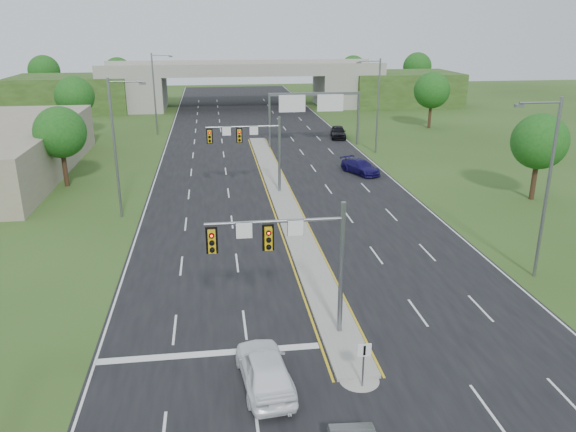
# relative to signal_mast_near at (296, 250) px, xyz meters

# --- Properties ---
(ground) EXTENTS (240.00, 240.00, 0.00)m
(ground) POSITION_rel_signal_mast_near_xyz_m (2.26, 0.07, -4.73)
(ground) COLOR #2C4619
(ground) RESTS_ON ground
(road) EXTENTS (24.00, 160.00, 0.02)m
(road) POSITION_rel_signal_mast_near_xyz_m (2.26, 35.07, -4.72)
(road) COLOR black
(road) RESTS_ON ground
(median) EXTENTS (2.00, 54.00, 0.16)m
(median) POSITION_rel_signal_mast_near_xyz_m (2.26, 23.07, -4.63)
(median) COLOR gray
(median) RESTS_ON road
(median_nose) EXTENTS (2.00, 2.00, 0.16)m
(median_nose) POSITION_rel_signal_mast_near_xyz_m (2.26, -3.93, -4.63)
(median_nose) COLOR gray
(median_nose) RESTS_ON road
(lane_markings) EXTENTS (23.72, 160.00, 0.01)m
(lane_markings) POSITION_rel_signal_mast_near_xyz_m (1.66, 28.99, -4.70)
(lane_markings) COLOR gold
(lane_markings) RESTS_ON road
(signal_mast_near) EXTENTS (6.62, 0.60, 7.00)m
(signal_mast_near) POSITION_rel_signal_mast_near_xyz_m (0.00, 0.00, 0.00)
(signal_mast_near) COLOR slate
(signal_mast_near) RESTS_ON ground
(signal_mast_far) EXTENTS (6.62, 0.60, 7.00)m
(signal_mast_far) POSITION_rel_signal_mast_near_xyz_m (0.00, 25.00, 0.00)
(signal_mast_far) COLOR slate
(signal_mast_far) RESTS_ON ground
(keep_right_sign) EXTENTS (0.60, 0.13, 2.20)m
(keep_right_sign) POSITION_rel_signal_mast_near_xyz_m (2.26, -4.45, -3.21)
(keep_right_sign) COLOR slate
(keep_right_sign) RESTS_ON ground
(sign_gantry) EXTENTS (11.58, 0.44, 6.67)m
(sign_gantry) POSITION_rel_signal_mast_near_xyz_m (8.95, 44.99, 0.51)
(sign_gantry) COLOR slate
(sign_gantry) RESTS_ON ground
(overpass) EXTENTS (80.00, 14.00, 8.10)m
(overpass) POSITION_rel_signal_mast_near_xyz_m (2.26, 80.07, -1.17)
(overpass) COLOR gray
(overpass) RESTS_ON ground
(lightpole_l_mid) EXTENTS (2.85, 0.25, 11.00)m
(lightpole_l_mid) POSITION_rel_signal_mast_near_xyz_m (-11.03, 20.07, 1.38)
(lightpole_l_mid) COLOR slate
(lightpole_l_mid) RESTS_ON ground
(lightpole_l_far) EXTENTS (2.85, 0.25, 11.00)m
(lightpole_l_far) POSITION_rel_signal_mast_near_xyz_m (-11.03, 55.07, 1.38)
(lightpole_l_far) COLOR slate
(lightpole_l_far) RESTS_ON ground
(lightpole_r_near) EXTENTS (2.85, 0.25, 11.00)m
(lightpole_r_near) POSITION_rel_signal_mast_near_xyz_m (15.56, 5.07, 1.38)
(lightpole_r_near) COLOR slate
(lightpole_r_near) RESTS_ON ground
(lightpole_r_far) EXTENTS (2.85, 0.25, 11.00)m
(lightpole_r_far) POSITION_rel_signal_mast_near_xyz_m (15.56, 40.07, 1.38)
(lightpole_r_far) COLOR slate
(lightpole_r_far) RESTS_ON ground
(tree_l_near) EXTENTS (4.80, 4.80, 7.60)m
(tree_l_near) POSITION_rel_signal_mast_near_xyz_m (-17.74, 30.07, 0.45)
(tree_l_near) COLOR #382316
(tree_l_near) RESTS_ON ground
(tree_l_mid) EXTENTS (5.20, 5.20, 8.12)m
(tree_l_mid) POSITION_rel_signal_mast_near_xyz_m (-21.74, 55.07, 0.78)
(tree_l_mid) COLOR #382316
(tree_l_mid) RESTS_ON ground
(tree_r_near) EXTENTS (4.80, 4.80, 7.60)m
(tree_r_near) POSITION_rel_signal_mast_near_xyz_m (24.26, 20.07, 0.45)
(tree_r_near) COLOR #382316
(tree_r_near) RESTS_ON ground
(tree_r_mid) EXTENTS (5.20, 5.20, 8.12)m
(tree_r_mid) POSITION_rel_signal_mast_near_xyz_m (28.26, 55.07, 0.78)
(tree_r_mid) COLOR #382316
(tree_r_mid) RESTS_ON ground
(tree_back_a) EXTENTS (6.00, 6.00, 8.85)m
(tree_back_a) POSITION_rel_signal_mast_near_xyz_m (-35.74, 94.07, 1.11)
(tree_back_a) COLOR #382316
(tree_back_a) RESTS_ON ground
(tree_back_b) EXTENTS (5.60, 5.60, 8.32)m
(tree_back_b) POSITION_rel_signal_mast_near_xyz_m (-21.74, 94.07, 0.78)
(tree_back_b) COLOR #382316
(tree_back_b) RESTS_ON ground
(tree_back_c) EXTENTS (5.60, 5.60, 8.32)m
(tree_back_c) POSITION_rel_signal_mast_near_xyz_m (26.26, 94.07, 0.78)
(tree_back_c) COLOR #382316
(tree_back_c) RESTS_ON ground
(tree_back_d) EXTENTS (6.00, 6.00, 8.85)m
(tree_back_d) POSITION_rel_signal_mast_near_xyz_m (40.26, 94.07, 1.11)
(tree_back_d) COLOR #382316
(tree_back_d) RESTS_ON ground
(car_white) EXTENTS (2.51, 5.20, 1.71)m
(car_white) POSITION_rel_signal_mast_near_xyz_m (-1.88, -3.75, -3.85)
(car_white) COLOR white
(car_white) RESTS_ON road
(car_far_b) EXTENTS (3.83, 5.34, 1.44)m
(car_far_b) POSITION_rel_signal_mast_near_xyz_m (11.40, 30.73, -3.99)
(car_far_b) COLOR #120C4A
(car_far_b) RESTS_ON road
(car_far_c) EXTENTS (2.61, 5.01, 1.63)m
(car_far_c) POSITION_rel_signal_mast_near_xyz_m (13.26, 49.55, -3.89)
(car_far_c) COLOR black
(car_far_c) RESTS_ON road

